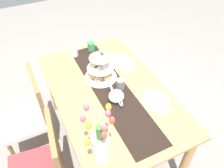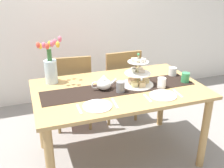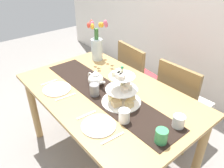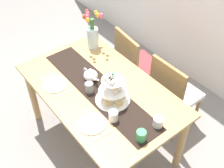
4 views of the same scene
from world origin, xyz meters
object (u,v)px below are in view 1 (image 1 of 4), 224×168
object	(u,v)px
knife_left	(146,90)
mug_orange	(91,46)
dinner_plate_right	(123,63)
tulip_vase	(100,143)
cream_jug	(74,52)
fork_right	(130,71)
knife_right	(117,55)
chair_right	(30,113)
dining_table	(109,99)
teapot	(116,96)
dinner_plate_left	(155,101)
tiered_cake_stand	(100,70)
chair_left	(45,166)
mug_white_text	(106,59)
fork_left	(166,113)
mug_grey	(120,84)

from	to	relation	value
knife_left	mug_orange	bearing A→B (deg)	14.49
dinner_plate_right	mug_orange	world-z (taller)	mug_orange
tulip_vase	cream_jug	size ratio (longest dim) A/B	5.10
fork_right	knife_right	size ratio (longest dim) A/B	0.88
chair_right	knife_left	size ratio (longest dim) A/B	5.35
dining_table	teapot	bearing A→B (deg)	180.00
cream_jug	dinner_plate_left	bearing A→B (deg)	-156.38
tiered_cake_stand	chair_left	bearing A→B (deg)	125.29
cream_jug	dinner_plate_left	size ratio (longest dim) A/B	0.37
chair_left	cream_jug	xyz separation A→B (m)	(0.93, -0.59, 0.30)
knife_right	mug_white_text	world-z (taller)	mug_white_text
tulip_vase	fork_left	bearing A→B (deg)	-78.57
dinner_plate_left	mug_white_text	xyz separation A→B (m)	(0.65, 0.16, 0.04)
fork_left	fork_right	world-z (taller)	same
dining_table	mug_grey	size ratio (longest dim) A/B	16.13
teapot	tulip_vase	size ratio (longest dim) A/B	0.55
mug_grey	mug_orange	bearing A→B (deg)	0.78
dinner_plate_left	dinner_plate_right	xyz separation A→B (m)	(0.58, 0.00, 0.00)
fork_right	mug_orange	bearing A→B (deg)	22.25
dinner_plate_right	cream_jug	bearing A→B (deg)	50.16
chair_right	fork_right	size ratio (longest dim) A/B	6.07
chair_right	mug_grey	size ratio (longest dim) A/B	9.58
fork_right	knife_right	xyz separation A→B (m)	(0.29, 0.00, 0.00)
fork_left	dinner_plate_right	xyz separation A→B (m)	(0.72, 0.00, 0.00)
teapot	knife_left	size ratio (longest dim) A/B	1.40
dining_table	chair_right	xyz separation A→B (m)	(0.28, 0.69, -0.15)
chair_left	fork_right	xyz separation A→B (m)	(0.45, -0.99, 0.26)
mug_orange	mug_grey	bearing A→B (deg)	-179.22
tulip_vase	dinner_plate_left	world-z (taller)	tulip_vase
dining_table	dinner_plate_right	bearing A→B (deg)	-45.26
tulip_vase	mug_orange	world-z (taller)	tulip_vase
knife_left	tiered_cake_stand	bearing A→B (deg)	41.80
tiered_cake_stand	teapot	xyz separation A→B (m)	(-0.33, -0.00, -0.04)
fork_left	cream_jug	bearing A→B (deg)	20.67
tulip_vase	mug_white_text	xyz separation A→B (m)	(0.92, -0.46, -0.12)
dining_table	fork_left	world-z (taller)	fork_left
dinner_plate_left	knife_left	distance (m)	0.15
knife_right	dinner_plate_left	bearing A→B (deg)	180.00
cream_jug	fork_left	size ratio (longest dim) A/B	0.57
dinner_plate_right	knife_right	distance (m)	0.15
dining_table	tiered_cake_stand	distance (m)	0.28
chair_left	fork_left	distance (m)	1.03
chair_left	dining_table	bearing A→B (deg)	-66.26
mug_grey	mug_orange	world-z (taller)	mug_grey
tiered_cake_stand	fork_left	distance (m)	0.69
teapot	fork_left	xyz separation A→B (m)	(-0.29, -0.29, -0.06)
chair_left	tiered_cake_stand	xyz separation A→B (m)	(0.49, -0.69, 0.35)
dinner_plate_right	fork_right	xyz separation A→B (m)	(-0.14, 0.00, -0.00)
dinner_plate_right	mug_white_text	distance (m)	0.18
chair_left	mug_grey	distance (m)	0.90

